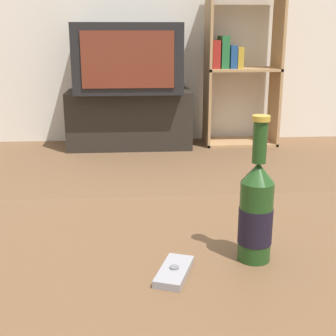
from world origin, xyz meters
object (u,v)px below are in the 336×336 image
television (128,57)px  bookshelf (238,65)px  cell_phone (174,271)px  beer_bottle (256,212)px  tv_stand (130,119)px

television → bookshelf: size_ratio=0.66×
bookshelf → cell_phone: bookshelf is taller
television → beer_bottle: size_ratio=2.71×
tv_stand → television: size_ratio=1.21×
tv_stand → beer_bottle: size_ratio=3.29×
cell_phone → beer_bottle: bearing=37.7°
tv_stand → bookshelf: (0.83, 0.05, 0.39)m
television → bookshelf: (0.83, 0.05, -0.06)m
beer_bottle → television: bearing=95.5°
beer_bottle → cell_phone: size_ratio=2.31×
television → bookshelf: bearing=3.4°
tv_stand → bookshelf: 0.92m
tv_stand → bookshelf: size_ratio=0.80×
television → bookshelf: bookshelf is taller
tv_stand → beer_bottle: 2.75m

